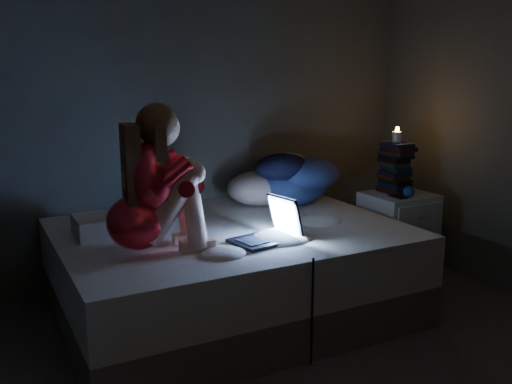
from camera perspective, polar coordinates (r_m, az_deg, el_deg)
wall_back at (r=4.16m, az=-6.52°, el=9.07°), size 3.60×0.02×2.60m
bed at (r=3.60m, az=-2.60°, el=-7.95°), size 2.07×1.55×0.57m
pillow at (r=3.45m, az=-14.50°, el=-3.20°), size 0.42×0.30×0.12m
woman at (r=2.99m, az=-12.17°, el=1.21°), size 0.52×0.37×0.80m
laptop at (r=3.17m, az=0.82°, el=-2.83°), size 0.41×0.33×0.26m
clothes_pile at (r=4.12m, az=3.18°, el=1.63°), size 0.78×0.70×0.40m
nightstand at (r=4.37m, az=14.15°, el=-4.20°), size 0.48×0.43×0.63m
book_stack at (r=4.32m, az=13.96°, el=2.39°), size 0.19×0.25×0.37m
candle at (r=4.29m, az=14.12°, el=5.34°), size 0.07×0.07×0.08m
phone at (r=4.17m, az=14.18°, el=-0.46°), size 0.07×0.14×0.01m
blue_orb at (r=4.18m, az=15.24°, el=-0.01°), size 0.08×0.08×0.08m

